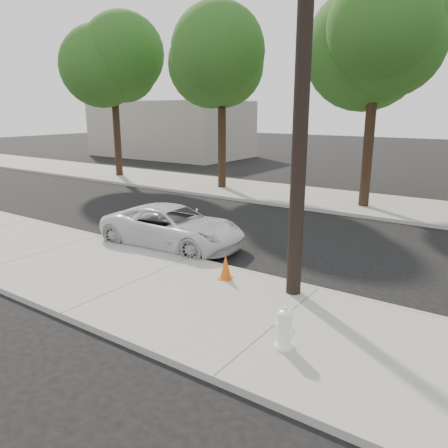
{
  "coord_description": "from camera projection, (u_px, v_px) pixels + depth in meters",
  "views": [
    {
      "loc": [
        7.66,
        -11.53,
        4.37
      ],
      "look_at": [
        0.49,
        -1.06,
        1.0
      ],
      "focal_mm": 35.0,
      "sensor_mm": 36.0,
      "label": 1
    }
  ],
  "objects": [
    {
      "name": "utility_pole",
      "position": [
        302.0,
        92.0,
        9.17
      ],
      "size": [
        1.4,
        0.34,
        9.0
      ],
      "color": "black",
      "rests_on": "near_sidewalk"
    },
    {
      "name": "fire_hydrant",
      "position": [
        285.0,
        329.0,
        7.87
      ],
      "size": [
        0.4,
        0.36,
        0.75
      ],
      "rotation": [
        0.0,
        0.0,
        -0.22
      ],
      "color": "white",
      "rests_on": "near_sidewalk"
    },
    {
      "name": "traffic_cone",
      "position": [
        226.0,
        267.0,
        11.1
      ],
      "size": [
        0.42,
        0.42,
        0.64
      ],
      "rotation": [
        0.0,
        0.0,
        0.35
      ],
      "color": "#DF510B",
      "rests_on": "near_sidewalk"
    },
    {
      "name": "ground",
      "position": [
        230.0,
        244.0,
        14.5
      ],
      "size": [
        120.0,
        120.0,
        0.0
      ],
      "primitive_type": "plane",
      "color": "black",
      "rests_on": "ground"
    },
    {
      "name": "far_sidewalk",
      "position": [
        327.0,
        199.0,
        21.25
      ],
      "size": [
        90.0,
        5.0,
        0.15
      ],
      "primitive_type": "cube",
      "color": "gray",
      "rests_on": "ground"
    },
    {
      "name": "tree_b",
      "position": [
        223.0,
        73.0,
        22.52
      ],
      "size": [
        4.34,
        4.2,
        8.45
      ],
      "color": "black",
      "rests_on": "far_sidewalk"
    },
    {
      "name": "curb_near",
      "position": [
        190.0,
        259.0,
        12.8
      ],
      "size": [
        90.0,
        0.12,
        0.16
      ],
      "primitive_type": "cube",
      "color": "#9E9B93",
      "rests_on": "ground"
    },
    {
      "name": "police_cruiser",
      "position": [
        173.0,
        227.0,
        14.12
      ],
      "size": [
        4.94,
        2.58,
        1.33
      ],
      "primitive_type": "imported",
      "rotation": [
        0.0,
        0.0,
        1.65
      ],
      "color": "silver",
      "rests_on": "ground"
    },
    {
      "name": "building_far",
      "position": [
        171.0,
        129.0,
        40.73
      ],
      "size": [
        14.0,
        8.0,
        5.0
      ],
      "primitive_type": "cube",
      "color": "gray",
      "rests_on": "ground"
    },
    {
      "name": "tree_c",
      "position": [
        381.0,
        43.0,
        17.6
      ],
      "size": [
        4.96,
        4.8,
        9.55
      ],
      "color": "black",
      "rests_on": "far_sidewalk"
    },
    {
      "name": "tree_a",
      "position": [
        114.0,
        72.0,
        26.62
      ],
      "size": [
        4.65,
        4.5,
        9.0
      ],
      "color": "black",
      "rests_on": "far_sidewalk"
    },
    {
      "name": "near_sidewalk",
      "position": [
        136.0,
        283.0,
        11.05
      ],
      "size": [
        90.0,
        4.4,
        0.15
      ],
      "primitive_type": "cube",
      "color": "gray",
      "rests_on": "ground"
    }
  ]
}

